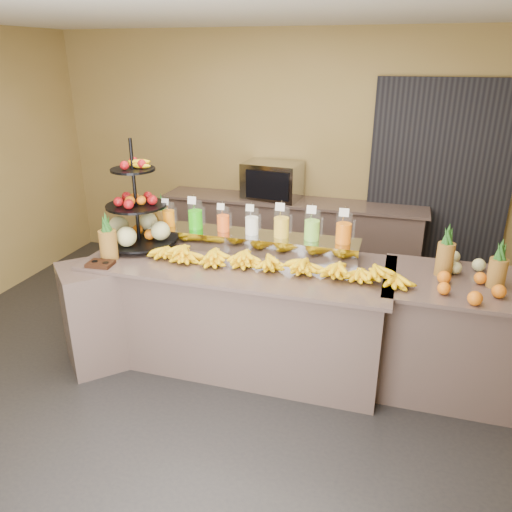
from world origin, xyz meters
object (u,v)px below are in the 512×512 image
at_px(condiment_caddy, 100,264).
at_px(right_fruit_pile, 467,276).
at_px(fruit_stand, 142,220).
at_px(pitcher_tray, 252,242).
at_px(oven_warmer, 272,181).
at_px(banana_heap, 273,260).

relative_size(condiment_caddy, right_fruit_pile, 0.41).
height_order(condiment_caddy, right_fruit_pile, right_fruit_pile).
distance_m(fruit_stand, right_fruit_pile, 2.68).
height_order(pitcher_tray, right_fruit_pile, right_fruit_pile).
height_order(condiment_caddy, oven_warmer, oven_warmer).
relative_size(condiment_caddy, oven_warmer, 0.31).
xyz_separation_m(banana_heap, fruit_stand, (-1.23, 0.18, 0.16)).
distance_m(condiment_caddy, right_fruit_pile, 2.83).
relative_size(banana_heap, oven_warmer, 3.35).
distance_m(banana_heap, condiment_caddy, 1.39).
distance_m(pitcher_tray, banana_heap, 0.45).
bearing_deg(fruit_stand, right_fruit_pile, -20.03).
height_order(fruit_stand, condiment_caddy, fruit_stand).
bearing_deg(banana_heap, oven_warmer, 104.99).
bearing_deg(oven_warmer, right_fruit_pile, -38.23).
xyz_separation_m(banana_heap, oven_warmer, (-0.54, 2.02, 0.13)).
bearing_deg(oven_warmer, pitcher_tray, -75.32).
distance_m(fruit_stand, oven_warmer, 1.96).
bearing_deg(oven_warmer, banana_heap, -69.23).
bearing_deg(condiment_caddy, fruit_stand, 77.02).
bearing_deg(fruit_stand, oven_warmer, 51.08).
height_order(fruit_stand, right_fruit_pile, fruit_stand).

